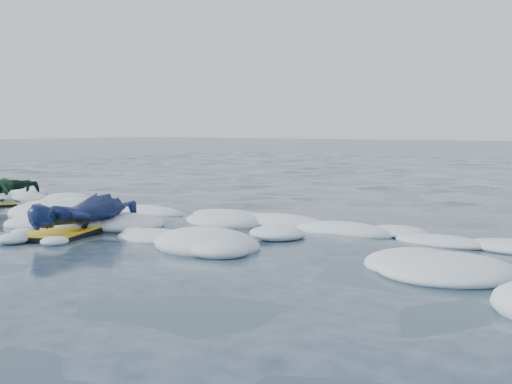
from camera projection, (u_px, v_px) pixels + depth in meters
ground at (129, 234)px, 7.26m from camera, size 120.00×120.00×0.00m
foam_band at (190, 224)px, 8.09m from camera, size 12.00×3.10×0.30m
prone_woman_unit at (82, 215)px, 7.30m from camera, size 0.95×1.70×0.42m
prone_child_unit at (1, 192)px, 9.91m from camera, size 0.71×1.20×0.42m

